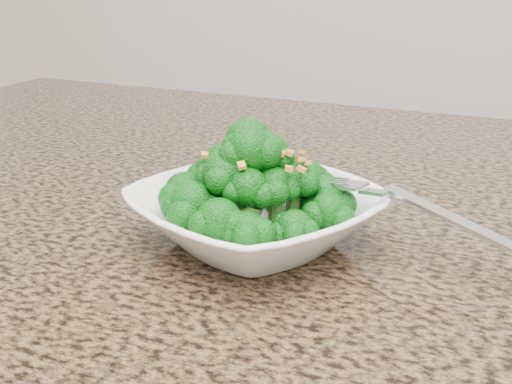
% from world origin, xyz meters
% --- Properties ---
extents(granite_counter, '(1.64, 1.04, 0.03)m').
position_xyz_m(granite_counter, '(0.00, 0.30, 0.89)').
color(granite_counter, brown).
rests_on(granite_counter, cabinet).
extents(bowl, '(0.28, 0.28, 0.05)m').
position_xyz_m(bowl, '(-0.01, 0.20, 0.93)').
color(bowl, white).
rests_on(bowl, granite_counter).
extents(broccoli_pile, '(0.18, 0.18, 0.07)m').
position_xyz_m(broccoli_pile, '(-0.01, 0.20, 0.99)').
color(broccoli_pile, '#0B610E').
rests_on(broccoli_pile, bowl).
extents(garlic_topping, '(0.11, 0.11, 0.01)m').
position_xyz_m(garlic_topping, '(-0.01, 0.20, 1.03)').
color(garlic_topping, gold).
rests_on(garlic_topping, broccoli_pile).
extents(fork, '(0.19, 0.08, 0.01)m').
position_xyz_m(fork, '(0.09, 0.22, 0.96)').
color(fork, silver).
rests_on(fork, bowl).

